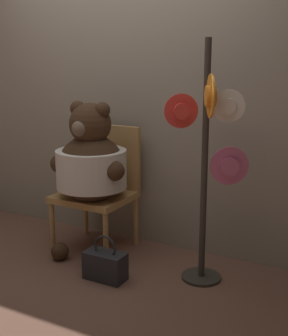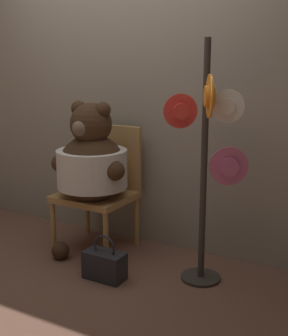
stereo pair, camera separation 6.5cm
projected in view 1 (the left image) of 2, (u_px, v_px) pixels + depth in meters
The scene contains 6 objects.
ground_plane at pixel (88, 258), 3.64m from camera, with size 14.00×14.00×0.00m, color brown.
wall_back at pixel (125, 92), 3.86m from camera, with size 8.00×0.10×2.49m.
chair at pixel (100, 184), 3.79m from camera, with size 0.56×0.51×0.99m.
teddy_bear at pixel (91, 164), 3.58m from camera, with size 0.65×0.58×1.21m.
hat_display_rack at pixel (209, 159), 3.08m from camera, with size 0.49×0.39×1.65m.
handbag_on_ground at pixel (105, 265), 3.27m from camera, with size 0.29×0.15×0.33m.
Camera 1 is at (2.00, -2.76, 1.53)m, focal length 50.00 mm.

